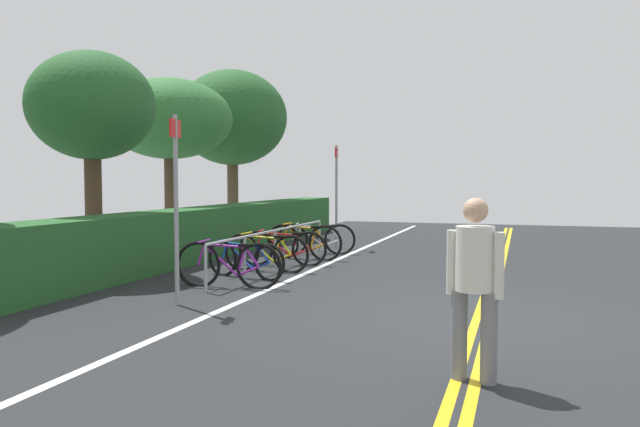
# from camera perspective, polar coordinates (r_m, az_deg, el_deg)

# --- Properties ---
(ground_plane) EXTENTS (32.76, 12.68, 0.05)m
(ground_plane) POSITION_cam_1_polar(r_m,az_deg,el_deg) (7.95, 14.78, -9.50)
(ground_plane) COLOR #232628
(centre_line_yellow_inner) EXTENTS (29.48, 0.10, 0.00)m
(centre_line_yellow_inner) POSITION_cam_1_polar(r_m,az_deg,el_deg) (7.94, 15.37, -9.33)
(centre_line_yellow_inner) COLOR gold
(centre_line_yellow_inner) RESTS_ON ground_plane
(centre_line_yellow_outer) EXTENTS (29.48, 0.10, 0.00)m
(centre_line_yellow_outer) POSITION_cam_1_polar(r_m,az_deg,el_deg) (7.95, 14.20, -9.30)
(centre_line_yellow_outer) COLOR gold
(centre_line_yellow_outer) RESTS_ON ground_plane
(bike_lane_stripe_white) EXTENTS (29.48, 0.12, 0.00)m
(bike_lane_stripe_white) POSITION_cam_1_polar(r_m,az_deg,el_deg) (8.76, -7.40, -8.07)
(bike_lane_stripe_white) COLOR white
(bike_lane_stripe_white) RESTS_ON ground_plane
(bike_rack) EXTENTS (5.55, 0.05, 0.74)m
(bike_rack) POSITION_cam_1_polar(r_m,az_deg,el_deg) (11.95, -4.15, -2.35)
(bike_rack) COLOR #9EA0A5
(bike_rack) RESTS_ON ground_plane
(bicycle_0) EXTENTS (0.46, 1.75, 0.77)m
(bicycle_0) POSITION_cam_1_polar(r_m,az_deg,el_deg) (9.88, -8.42, -4.68)
(bicycle_0) COLOR black
(bicycle_0) RESTS_ON ground_plane
(bicycle_1) EXTENTS (0.58, 1.66, 0.68)m
(bicycle_1) POSITION_cam_1_polar(r_m,az_deg,el_deg) (10.82, -6.87, -4.23)
(bicycle_1) COLOR black
(bicycle_1) RESTS_ON ground_plane
(bicycle_2) EXTENTS (0.46, 1.71, 0.74)m
(bicycle_2) POSITION_cam_1_polar(r_m,az_deg,el_deg) (11.54, -4.98, -3.60)
(bicycle_2) COLOR black
(bicycle_2) RESTS_ON ground_plane
(bicycle_3) EXTENTS (0.49, 1.76, 0.73)m
(bicycle_3) POSITION_cam_1_polar(r_m,az_deg,el_deg) (12.32, -3.44, -3.19)
(bicycle_3) COLOR black
(bicycle_3) RESTS_ON ground_plane
(bicycle_4) EXTENTS (0.46, 1.74, 0.79)m
(bicycle_4) POSITION_cam_1_polar(r_m,az_deg,el_deg) (13.21, -1.48, -2.62)
(bicycle_4) COLOR black
(bicycle_4) RESTS_ON ground_plane
(bicycle_5) EXTENTS (0.60, 1.75, 0.73)m
(bicycle_5) POSITION_cam_1_polar(r_m,az_deg,el_deg) (14.12, -0.35, -2.35)
(bicycle_5) COLOR black
(bicycle_5) RESTS_ON ground_plane
(pedestrian) EXTENTS (0.32, 0.48, 1.55)m
(pedestrian) POSITION_cam_1_polar(r_m,az_deg,el_deg) (5.38, 14.03, -5.73)
(pedestrian) COLOR slate
(pedestrian) RESTS_ON ground_plane
(sign_post_near) EXTENTS (0.36, 0.10, 2.56)m
(sign_post_near) POSITION_cam_1_polar(r_m,az_deg,el_deg) (8.54, -13.10, 1.87)
(sign_post_near) COLOR gray
(sign_post_near) RESTS_ON ground_plane
(sign_post_far) EXTENTS (0.36, 0.08, 2.54)m
(sign_post_far) POSITION_cam_1_polar(r_m,az_deg,el_deg) (15.29, 1.52, 2.45)
(sign_post_far) COLOR gray
(sign_post_far) RESTS_ON ground_plane
(hedge_backdrop) EXTENTS (14.50, 0.91, 1.09)m
(hedge_backdrop) POSITION_cam_1_polar(r_m,az_deg,el_deg) (14.19, -9.67, -1.55)
(hedge_backdrop) COLOR #235626
(hedge_backdrop) RESTS_ON ground_plane
(tree_mid) EXTENTS (2.28, 2.28, 4.02)m
(tree_mid) POSITION_cam_1_polar(r_m,az_deg,el_deg) (12.15, -20.26, 9.11)
(tree_mid) COLOR #473323
(tree_mid) RESTS_ON ground_plane
(tree_far_right) EXTENTS (3.16, 3.16, 4.22)m
(tree_far_right) POSITION_cam_1_polar(r_m,az_deg,el_deg) (16.14, -13.68, 8.39)
(tree_far_right) COLOR #473323
(tree_far_right) RESTS_ON ground_plane
(tree_extra) EXTENTS (3.30, 3.30, 4.98)m
(tree_extra) POSITION_cam_1_polar(r_m,az_deg,el_deg) (19.07, -8.07, 8.66)
(tree_extra) COLOR brown
(tree_extra) RESTS_ON ground_plane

